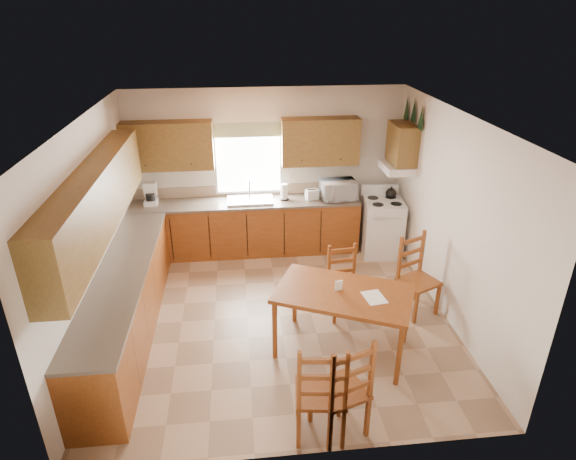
{
  "coord_description": "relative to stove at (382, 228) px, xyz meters",
  "views": [
    {
      "loc": [
        -0.47,
        -5.43,
        3.88
      ],
      "look_at": [
        0.15,
        0.3,
        1.15
      ],
      "focal_mm": 30.0,
      "sensor_mm": 36.0,
      "label": 1
    }
  ],
  "objects": [
    {
      "name": "upper_cab_back_left",
      "position": [
        -3.43,
        0.44,
        1.39
      ],
      "size": [
        1.41,
        0.33,
        0.75
      ],
      "primitive_type": "cube",
      "color": "brown",
      "rests_on": "wall_back"
    },
    {
      "name": "floor",
      "position": [
        -1.88,
        -1.65,
        -0.47
      ],
      "size": [
        4.5,
        4.5,
        0.0
      ],
      "primitive_type": "plane",
      "color": "#9A7A5D",
      "rests_on": "ground"
    },
    {
      "name": "counter_back",
      "position": [
        -2.25,
        0.3,
        0.43
      ],
      "size": [
        3.75,
        0.63,
        0.04
      ],
      "primitive_type": "cube",
      "color": "brown",
      "rests_on": "lower_cab_back"
    },
    {
      "name": "table_paper",
      "position": [
        -0.87,
        -2.59,
        0.37
      ],
      "size": [
        0.26,
        0.33,
        0.0
      ],
      "primitive_type": "cube",
      "rotation": [
        0.0,
        0.0,
        0.15
      ],
      "color": "white",
      "rests_on": "dining_table"
    },
    {
      "name": "wall_back",
      "position": [
        -1.88,
        0.6,
        0.88
      ],
      "size": [
        4.5,
        4.5,
        0.0
      ],
      "primitive_type": "plane",
      "color": "silver",
      "rests_on": "floor"
    },
    {
      "name": "chair_near_right",
      "position": [
        -1.47,
        -3.62,
        0.1
      ],
      "size": [
        0.6,
        0.59,
        1.14
      ],
      "primitive_type": "cube",
      "rotation": [
        0.0,
        0.0,
        3.48
      ],
      "color": "brown",
      "rests_on": "floor"
    },
    {
      "name": "counter_left",
      "position": [
        -3.83,
        -1.8,
        0.43
      ],
      "size": [
        0.63,
        3.6,
        0.04
      ],
      "primitive_type": "cube",
      "color": "brown",
      "rests_on": "lower_cab_left"
    },
    {
      "name": "stove",
      "position": [
        0.0,
        0.0,
        0.0
      ],
      "size": [
        0.69,
        0.71,
        0.93
      ],
      "primitive_type": "cube",
      "rotation": [
        0.0,
        0.0,
        -0.1
      ],
      "color": "silver",
      "rests_on": "floor"
    },
    {
      "name": "pine_decal_c",
      "position": [
        0.33,
        0.32,
        1.91
      ],
      "size": [
        0.22,
        0.22,
        0.36
      ],
      "primitive_type": "cone",
      "color": "black",
      "rests_on": "wall_right"
    },
    {
      "name": "chair_near_left",
      "position": [
        -1.66,
        -3.64,
        0.11
      ],
      "size": [
        0.53,
        0.51,
        1.14
      ],
      "primitive_type": "cube",
      "rotation": [
        0.0,
        0.0,
        3.03
      ],
      "color": "brown",
      "rests_on": "floor"
    },
    {
      "name": "sink_basin",
      "position": [
        -2.18,
        0.3,
        0.47
      ],
      "size": [
        0.75,
        0.45,
        0.04
      ],
      "primitive_type": "cube",
      "color": "silver",
      "rests_on": "counter_back"
    },
    {
      "name": "wall_left",
      "position": [
        -4.13,
        -1.65,
        0.88
      ],
      "size": [
        4.5,
        4.5,
        0.0
      ],
      "primitive_type": "plane",
      "color": "silver",
      "rests_on": "floor"
    },
    {
      "name": "upper_cab_stove",
      "position": [
        0.2,
        0.0,
        1.43
      ],
      "size": [
        0.33,
        0.62,
        0.62
      ],
      "primitive_type": "cube",
      "color": "brown",
      "rests_on": "wall_right"
    },
    {
      "name": "backsplash",
      "position": [
        -2.25,
        0.59,
        0.54
      ],
      "size": [
        3.75,
        0.01,
        0.18
      ],
      "primitive_type": "cube",
      "color": "gray",
      "rests_on": "counter_back"
    },
    {
      "name": "window_frame",
      "position": [
        -2.18,
        0.57,
        1.08
      ],
      "size": [
        1.13,
        0.02,
        1.18
      ],
      "primitive_type": "cube",
      "color": "silver",
      "rests_on": "wall_back"
    },
    {
      "name": "table_card",
      "position": [
        -1.25,
        -2.38,
        0.43
      ],
      "size": [
        0.09,
        0.05,
        0.12
      ],
      "primitive_type": "cube",
      "rotation": [
        0.0,
        0.0,
        0.28
      ],
      "color": "white",
      "rests_on": "dining_table"
    },
    {
      "name": "range_hood",
      "position": [
        0.15,
        0.0,
        1.05
      ],
      "size": [
        0.44,
        0.62,
        0.12
      ],
      "primitive_type": "cube",
      "color": "silver",
      "rests_on": "wall_right"
    },
    {
      "name": "lower_cab_left",
      "position": [
        -3.83,
        -1.8,
        -0.03
      ],
      "size": [
        0.6,
        3.6,
        0.88
      ],
      "primitive_type": "cube",
      "color": "brown",
      "rests_on": "floor"
    },
    {
      "name": "ceiling",
      "position": [
        -1.88,
        -1.65,
        2.23
      ],
      "size": [
        4.5,
        4.5,
        0.0
      ],
      "primitive_type": "plane",
      "color": "brown",
      "rests_on": "floor"
    },
    {
      "name": "window_valance",
      "position": [
        -2.18,
        0.54,
        1.58
      ],
      "size": [
        1.19,
        0.01,
        0.24
      ],
      "primitive_type": "cube",
      "color": "#4C693B",
      "rests_on": "wall_back"
    },
    {
      "name": "upper_cab_back_right",
      "position": [
        -1.02,
        0.44,
        1.39
      ],
      "size": [
        1.25,
        0.33,
        0.75
      ],
      "primitive_type": "cube",
      "color": "brown",
      "rests_on": "wall_back"
    },
    {
      "name": "pine_decal_b",
      "position": [
        0.33,
        0.0,
        1.95
      ],
      "size": [
        0.22,
        0.22,
        0.36
      ],
      "primitive_type": "cone",
      "color": "black",
      "rests_on": "wall_right"
    },
    {
      "name": "wall_right",
      "position": [
        0.37,
        -1.65,
        0.88
      ],
      "size": [
        4.5,
        4.5,
        0.0
      ],
      "primitive_type": "plane",
      "color": "silver",
      "rests_on": "floor"
    },
    {
      "name": "microwave",
      "position": [
        -0.72,
        0.26,
        0.61
      ],
      "size": [
        0.57,
        0.43,
        0.32
      ],
      "primitive_type": "imported",
      "rotation": [
        0.0,
        0.0,
        0.1
      ],
      "color": "silver",
      "rests_on": "counter_back"
    },
    {
      "name": "upper_cab_left",
      "position": [
        -3.96,
        -1.8,
        1.39
      ],
      "size": [
        0.33,
        3.6,
        0.75
      ],
      "primitive_type": "cube",
      "color": "brown",
      "rests_on": "wall_left"
    },
    {
      "name": "pine_decal_a",
      "position": [
        0.33,
        -0.32,
        1.91
      ],
      "size": [
        0.22,
        0.22,
        0.36
      ],
      "primitive_type": "cone",
      "color": "black",
      "rests_on": "wall_right"
    },
    {
      "name": "chair_far_left",
      "position": [
        -1.01,
        -1.7,
        0.02
      ],
      "size": [
        0.45,
        0.43,
        0.98
      ],
      "primitive_type": "cube",
      "rotation": [
        0.0,
        0.0,
        0.09
      ],
      "color": "brown",
      "rests_on": "floor"
    },
    {
      "name": "dining_table",
      "position": [
        -1.19,
        -2.43,
        -0.05
      ],
      "size": [
        1.79,
        1.46,
        0.84
      ],
      "primitive_type": "cube",
      "rotation": [
        0.0,
        0.0,
        -0.43
      ],
      "color": "brown",
      "rests_on": "floor"
    },
    {
      "name": "toaster",
      "position": [
        -1.15,
        0.29,
        0.54
      ],
      "size": [
        0.23,
        0.18,
        0.17
      ],
      "primitive_type": "cube",
      "rotation": [
        0.0,
        0.0,
        0.29
      ],
      "color": "silver",
      "rests_on": "counter_back"
    },
    {
      "name": "chair_far_right",
      "position": [
        -0.0,
        -1.74,
        0.09
      ],
      "size": [
        0.61,
        0.59,
        1.1
      ],
      "primitive_type": "cube",
      "rotation": [
        0.0,
        0.0,
        0.43
      ],
      "color": "brown",
      "rests_on": "floor"
    },
    {
      "name": "window_pane",
      "position": [
        -2.18,
        0.57,
        1.08
      ],
      "size": [
        1.05,
        0.01,
        1.1
      ],
      "primitive_type": "cube",
      "color": "white",
      "rests_on": "wall_back"
    },
    {
      "name": "paper_towel",
      "position": [
        -1.61,
        0.32,
        0.59
      ],
      "size": [
        0.14,
        0.14,
        0.27
      ],
      "primitive_type": "cylinder",
      "rotation": [
        0.0,
        0.0,
        0.2
      ],
      "color": "white",
      "rests_on": "counter_back"
    },
    {
      "name": "lower_cab_back",
      "position": [
        -2.25,
        0.3,
        -0.03
      ],
      "size": [
        3.75,
        0.6,
        0.88
      ],
      "primitive_type": "cube",
      "color": "brown",
      "rests_on": "floor"
    },
    {
      "name": "wall_front",
      "position": [
        -1.88,
        -3.9,
        0.88
      ],
      "size": [
        4.5,
        4.5,
        0.0
      ],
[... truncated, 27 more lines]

